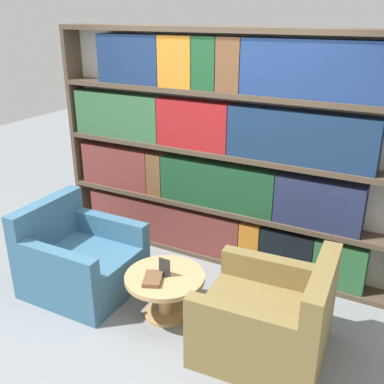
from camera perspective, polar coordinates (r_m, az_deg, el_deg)
ground_plane at (r=4.04m, az=-4.97°, el=-15.95°), size 14.00×14.00×0.00m
bookshelf at (r=4.51m, az=3.05°, el=4.88°), size 3.58×0.30×2.35m
armchair_left at (r=4.42m, az=-14.10°, el=-8.55°), size 0.95×0.88×0.83m
armchair_right at (r=3.61m, az=9.70°, el=-15.88°), size 0.99×0.93×0.83m
coffee_table at (r=3.93m, az=-3.44°, el=-11.90°), size 0.69×0.69×0.40m
table_sign at (r=3.84m, az=-3.51°, el=-9.65°), size 0.10×0.06×0.16m
stray_book at (r=3.80m, az=-5.00°, el=-10.93°), size 0.22×0.27×0.04m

